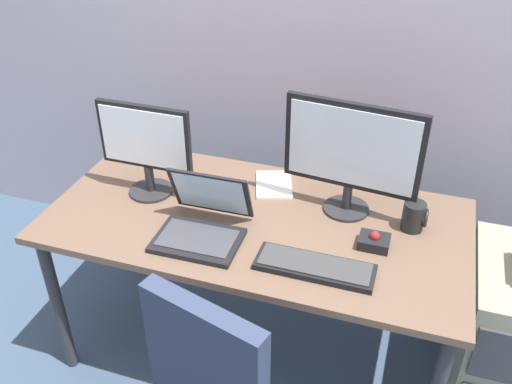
# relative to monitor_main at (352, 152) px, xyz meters

# --- Properties ---
(ground_plane) EXTENTS (8.00, 8.00, 0.00)m
(ground_plane) POSITION_rel_monitor_main_xyz_m (-0.32, -0.16, -1.00)
(ground_plane) COLOR #384A60
(desk) EXTENTS (1.62, 0.80, 0.74)m
(desk) POSITION_rel_monitor_main_xyz_m (-0.32, -0.16, -0.33)
(desk) COLOR brown
(desk) RESTS_ON ground
(monitor_main) EXTENTS (0.52, 0.18, 0.46)m
(monitor_main) POSITION_rel_monitor_main_xyz_m (0.00, 0.00, 0.00)
(monitor_main) COLOR #262628
(monitor_main) RESTS_ON desk
(monitor_side) EXTENTS (0.39, 0.18, 0.39)m
(monitor_side) POSITION_rel_monitor_main_xyz_m (-0.79, -0.12, -0.04)
(monitor_side) COLOR #262628
(monitor_side) RESTS_ON desk
(keyboard) EXTENTS (0.41, 0.14, 0.03)m
(keyboard) POSITION_rel_monitor_main_xyz_m (-0.04, -0.39, -0.25)
(keyboard) COLOR black
(keyboard) RESTS_ON desk
(laptop) EXTENTS (0.32, 0.31, 0.23)m
(laptop) POSITION_rel_monitor_main_xyz_m (-0.48, -0.32, -0.21)
(laptop) COLOR black
(laptop) RESTS_ON desk
(trackball_mouse) EXTENTS (0.11, 0.09, 0.07)m
(trackball_mouse) POSITION_rel_monitor_main_xyz_m (0.14, -0.19, -0.24)
(trackball_mouse) COLOR black
(trackball_mouse) RESTS_ON desk
(coffee_mug) EXTENTS (0.09, 0.08, 0.11)m
(coffee_mug) POSITION_rel_monitor_main_xyz_m (0.26, -0.04, -0.20)
(coffee_mug) COLOR black
(coffee_mug) RESTS_ON desk
(paper_notepad) EXTENTS (0.21, 0.24, 0.01)m
(paper_notepad) POSITION_rel_monitor_main_xyz_m (-0.32, 0.08, -0.25)
(paper_notepad) COLOR white
(paper_notepad) RESTS_ON desk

